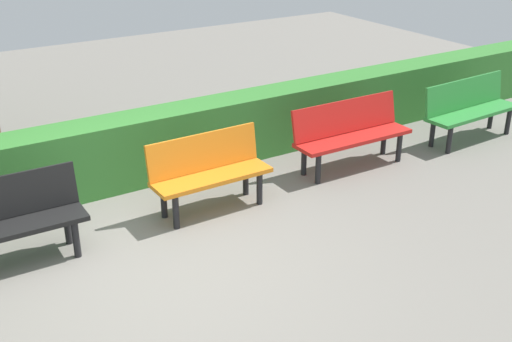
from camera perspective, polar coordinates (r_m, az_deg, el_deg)
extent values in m
plane|color=gray|center=(6.29, -8.84, -8.61)|extent=(19.83, 19.83, 0.00)
cube|color=#2D8C38|center=(9.64, 18.79, 4.94)|extent=(1.62, 0.49, 0.05)
cube|color=#2D8C38|center=(9.67, 18.09, 6.58)|extent=(1.61, 0.17, 0.42)
cylinder|color=black|center=(10.14, 21.55, 4.13)|extent=(0.07, 0.07, 0.39)
cylinder|color=black|center=(10.29, 20.20, 4.63)|extent=(0.07, 0.07, 0.39)
cylinder|color=black|center=(9.13, 16.85, 2.68)|extent=(0.07, 0.07, 0.39)
cylinder|color=black|center=(9.30, 15.43, 3.25)|extent=(0.07, 0.07, 0.39)
cube|color=red|center=(8.28, 8.70, 2.92)|extent=(1.64, 0.44, 0.05)
cube|color=red|center=(8.34, 7.97, 4.84)|extent=(1.63, 0.15, 0.42)
cylinder|color=black|center=(8.69, 12.62, 2.06)|extent=(0.07, 0.07, 0.39)
cylinder|color=black|center=(8.89, 11.31, 2.69)|extent=(0.07, 0.07, 0.39)
cylinder|color=black|center=(7.87, 5.56, 0.20)|extent=(0.07, 0.07, 0.39)
cylinder|color=black|center=(8.09, 4.29, 0.93)|extent=(0.07, 0.07, 0.39)
cube|color=orange|center=(7.11, -3.93, -0.53)|extent=(1.37, 0.44, 0.05)
cube|color=orange|center=(7.17, -4.73, 1.71)|extent=(1.36, 0.12, 0.42)
cylinder|color=black|center=(7.33, 0.32, -1.57)|extent=(0.07, 0.07, 0.39)
cylinder|color=black|center=(7.56, -0.93, -0.74)|extent=(0.07, 0.07, 0.39)
cylinder|color=black|center=(6.87, -7.15, -3.64)|extent=(0.07, 0.07, 0.39)
cylinder|color=black|center=(7.11, -8.22, -2.68)|extent=(0.07, 0.07, 0.39)
cylinder|color=black|center=(6.56, -15.73, -5.86)|extent=(0.07, 0.07, 0.39)
cylinder|color=black|center=(6.82, -16.46, -4.75)|extent=(0.07, 0.07, 0.39)
cube|color=#387F33|center=(8.06, -8.54, 2.40)|extent=(15.83, 0.53, 0.85)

